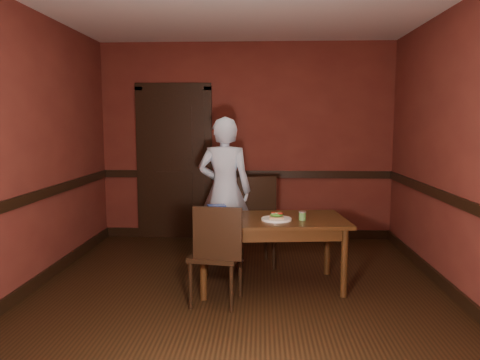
# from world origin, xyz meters

# --- Properties ---
(floor) EXTENTS (4.00, 4.50, 0.01)m
(floor) POSITION_xyz_m (0.00, 0.00, 0.00)
(floor) COLOR black
(floor) RESTS_ON ground
(wall_back) EXTENTS (4.00, 0.02, 2.70)m
(wall_back) POSITION_xyz_m (0.00, 2.25, 1.35)
(wall_back) COLOR #5A221B
(wall_back) RESTS_ON ground
(wall_front) EXTENTS (4.00, 0.02, 2.70)m
(wall_front) POSITION_xyz_m (0.00, -2.25, 1.35)
(wall_front) COLOR #5A221B
(wall_front) RESTS_ON ground
(wall_left) EXTENTS (0.02, 4.50, 2.70)m
(wall_left) POSITION_xyz_m (-2.00, 0.00, 1.35)
(wall_left) COLOR #5A221B
(wall_left) RESTS_ON ground
(wall_right) EXTENTS (0.02, 4.50, 2.70)m
(wall_right) POSITION_xyz_m (2.00, 0.00, 1.35)
(wall_right) COLOR #5A221B
(wall_right) RESTS_ON ground
(dado_back) EXTENTS (4.00, 0.03, 0.10)m
(dado_back) POSITION_xyz_m (0.00, 2.23, 0.90)
(dado_back) COLOR black
(dado_back) RESTS_ON ground
(dado_left) EXTENTS (0.03, 4.50, 0.10)m
(dado_left) POSITION_xyz_m (-1.99, 0.00, 0.90)
(dado_left) COLOR black
(dado_left) RESTS_ON ground
(dado_right) EXTENTS (0.03, 4.50, 0.10)m
(dado_right) POSITION_xyz_m (1.99, 0.00, 0.90)
(dado_right) COLOR black
(dado_right) RESTS_ON ground
(baseboard_back) EXTENTS (4.00, 0.03, 0.12)m
(baseboard_back) POSITION_xyz_m (0.00, 2.23, 0.06)
(baseboard_back) COLOR black
(baseboard_back) RESTS_ON ground
(baseboard_left) EXTENTS (0.03, 4.50, 0.12)m
(baseboard_left) POSITION_xyz_m (-1.99, 0.00, 0.06)
(baseboard_left) COLOR black
(baseboard_left) RESTS_ON ground
(baseboard_right) EXTENTS (0.03, 4.50, 0.12)m
(baseboard_right) POSITION_xyz_m (1.99, 0.00, 0.06)
(baseboard_right) COLOR black
(baseboard_right) RESTS_ON ground
(door) EXTENTS (1.05, 0.07, 2.20)m
(door) POSITION_xyz_m (-1.00, 2.22, 1.09)
(door) COLOR black
(door) RESTS_ON ground
(dining_table) EXTENTS (1.53, 0.96, 0.68)m
(dining_table) POSITION_xyz_m (0.30, 0.28, 0.34)
(dining_table) COLOR #341E0D
(dining_table) RESTS_ON floor
(chair_far) EXTENTS (0.55, 0.55, 0.99)m
(chair_far) POSITION_xyz_m (0.12, 0.96, 0.49)
(chair_far) COLOR black
(chair_far) RESTS_ON floor
(chair_near) EXTENTS (0.49, 0.49, 0.91)m
(chair_near) POSITION_xyz_m (-0.19, -0.18, 0.45)
(chair_near) COLOR black
(chair_near) RESTS_ON floor
(person) EXTENTS (0.64, 0.45, 1.68)m
(person) POSITION_xyz_m (-0.21, 1.07, 0.84)
(person) COLOR silver
(person) RESTS_ON floor
(sandwich_plate) EXTENTS (0.29, 0.29, 0.07)m
(sandwich_plate) POSITION_xyz_m (0.36, 0.19, 0.70)
(sandwich_plate) COLOR white
(sandwich_plate) RESTS_ON dining_table
(sauce_jar) EXTENTS (0.07, 0.07, 0.08)m
(sauce_jar) POSITION_xyz_m (0.61, 0.21, 0.73)
(sauce_jar) COLOR #4C843F
(sauce_jar) RESTS_ON dining_table
(cheese_saucer) EXTENTS (0.15, 0.15, 0.05)m
(cheese_saucer) POSITION_xyz_m (-0.07, 0.28, 0.70)
(cheese_saucer) COLOR white
(cheese_saucer) RESTS_ON dining_table
(food_tub) EXTENTS (0.21, 0.17, 0.08)m
(food_tub) POSITION_xyz_m (-0.25, 0.56, 0.72)
(food_tub) COLOR blue
(food_tub) RESTS_ON dining_table
(wrapped_veg) EXTENTS (0.28, 0.16, 0.08)m
(wrapped_veg) POSITION_xyz_m (-0.17, 0.00, 0.72)
(wrapped_veg) COLOR #155222
(wrapped_veg) RESTS_ON dining_table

